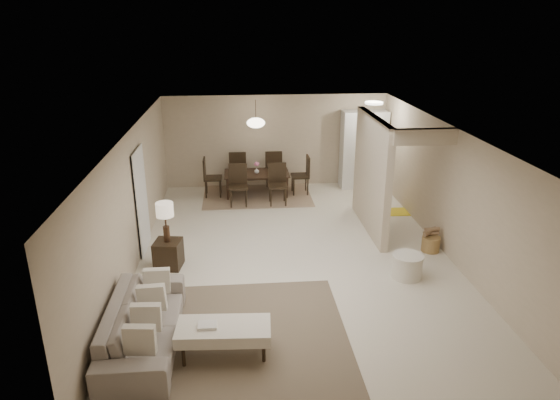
{
  "coord_description": "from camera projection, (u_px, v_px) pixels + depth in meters",
  "views": [
    {
      "loc": [
        -1.06,
        -8.77,
        4.42
      ],
      "look_at": [
        -0.25,
        0.38,
        1.05
      ],
      "focal_mm": 32.0,
      "sensor_mm": 36.0,
      "label": 1
    }
  ],
  "objects": [
    {
      "name": "pendant_light",
      "position": [
        256.0,
        123.0,
        12.56
      ],
      "size": [
        0.46,
        0.46,
        0.71
      ],
      "color": "#402B1B",
      "rests_on": "ceiling"
    },
    {
      "name": "ottoman_bench",
      "position": [
        224.0,
        331.0,
        6.84
      ],
      "size": [
        1.32,
        0.66,
        0.46
      ],
      "rotation": [
        0.0,
        0.0,
        -0.06
      ],
      "color": "beige",
      "rests_on": "living_rug"
    },
    {
      "name": "table_lamp",
      "position": [
        165.0,
        213.0,
        9.03
      ],
      "size": [
        0.32,
        0.32,
        0.76
      ],
      "color": "#402B1B",
      "rests_on": "side_table"
    },
    {
      "name": "partition",
      "position": [
        372.0,
        174.0,
        10.7
      ],
      "size": [
        0.15,
        2.5,
        2.5
      ],
      "primitive_type": "cube",
      "color": "#BAA88C",
      "rests_on": "floor"
    },
    {
      "name": "yellow_mat",
      "position": [
        393.0,
        212.0,
        12.04
      ],
      "size": [
        0.9,
        0.57,
        0.01
      ],
      "primitive_type": "cube",
      "rotation": [
        0.0,
        0.0,
        -0.04
      ],
      "color": "yellow",
      "rests_on": "floor"
    },
    {
      "name": "back_wall",
      "position": [
        276.0,
        141.0,
        13.59
      ],
      "size": [
        6.0,
        0.0,
        6.0
      ],
      "primitive_type": "plane",
      "rotation": [
        1.57,
        0.0,
        0.0
      ],
      "color": "#BAA88C",
      "rests_on": "floor"
    },
    {
      "name": "vase",
      "position": [
        257.0,
        171.0,
        13.0
      ],
      "size": [
        0.13,
        0.13,
        0.14
      ],
      "primitive_type": "imported",
      "rotation": [
        0.0,
        0.0,
        0.01
      ],
      "color": "white",
      "rests_on": "dining_table"
    },
    {
      "name": "living_rug",
      "position": [
        239.0,
        340.0,
        7.26
      ],
      "size": [
        3.2,
        3.2,
        0.01
      ],
      "primitive_type": "cube",
      "color": "brown",
      "rests_on": "floor"
    },
    {
      "name": "dining_chairs",
      "position": [
        257.0,
        176.0,
        13.05
      ],
      "size": [
        2.74,
        1.98,
        1.02
      ],
      "color": "black",
      "rests_on": "dining_rug"
    },
    {
      "name": "dining_table",
      "position": [
        257.0,
        184.0,
        13.12
      ],
      "size": [
        1.69,
        0.94,
        0.59
      ],
      "primitive_type": "imported",
      "rotation": [
        0.0,
        0.0,
        -0.0
      ],
      "color": "black",
      "rests_on": "dining_rug"
    },
    {
      "name": "left_wall",
      "position": [
        133.0,
        201.0,
        9.13
      ],
      "size": [
        0.0,
        9.0,
        9.0
      ],
      "primitive_type": "plane",
      "rotation": [
        1.57,
        0.0,
        1.57
      ],
      "color": "#BAA88C",
      "rests_on": "floor"
    },
    {
      "name": "round_pouf",
      "position": [
        407.0,
        266.0,
        8.96
      ],
      "size": [
        0.56,
        0.56,
        0.43
      ],
      "primitive_type": "cylinder",
      "color": "beige",
      "rests_on": "floor"
    },
    {
      "name": "right_wall",
      "position": [
        449.0,
        192.0,
        9.63
      ],
      "size": [
        0.0,
        9.0,
        9.0
      ],
      "primitive_type": "plane",
      "rotation": [
        1.57,
        0.0,
        -1.57
      ],
      "color": "#BAA88C",
      "rests_on": "floor"
    },
    {
      "name": "flush_light",
      "position": [
        374.0,
        103.0,
        12.15
      ],
      "size": [
        0.44,
        0.44,
        0.05
      ],
      "primitive_type": "cylinder",
      "color": "white",
      "rests_on": "ceiling"
    },
    {
      "name": "sofa",
      "position": [
        144.0,
        324.0,
        7.03
      ],
      "size": [
        2.4,
        0.95,
        0.7
      ],
      "primitive_type": "imported",
      "rotation": [
        0.0,
        0.0,
        1.57
      ],
      "color": "gray",
      "rests_on": "floor"
    },
    {
      "name": "pantry_cabinet",
      "position": [
        363.0,
        149.0,
        13.52
      ],
      "size": [
        1.2,
        0.55,
        2.1
      ],
      "primitive_type": "cube",
      "color": "silver",
      "rests_on": "floor"
    },
    {
      "name": "floor",
      "position": [
        294.0,
        256.0,
        9.81
      ],
      "size": [
        9.0,
        9.0,
        0.0
      ],
      "primitive_type": "plane",
      "color": "beige",
      "rests_on": "ground"
    },
    {
      "name": "dining_rug",
      "position": [
        257.0,
        194.0,
        13.22
      ],
      "size": [
        2.8,
        2.1,
        0.01
      ],
      "primitive_type": "cube",
      "color": "#816950",
      "rests_on": "floor"
    },
    {
      "name": "side_table",
      "position": [
        168.0,
        254.0,
        9.31
      ],
      "size": [
        0.55,
        0.55,
        0.52
      ],
      "primitive_type": "cube",
      "rotation": [
        0.0,
        0.0,
        -0.16
      ],
      "color": "black",
      "rests_on": "floor"
    },
    {
      "name": "doorway",
      "position": [
        141.0,
        202.0,
        9.78
      ],
      "size": [
        0.04,
        0.9,
        2.04
      ],
      "primitive_type": "cube",
      "color": "black",
      "rests_on": "floor"
    },
    {
      "name": "ceiling",
      "position": [
        296.0,
        131.0,
        8.95
      ],
      "size": [
        9.0,
        9.0,
        0.0
      ],
      "primitive_type": "plane",
      "rotation": [
        3.14,
        0.0,
        0.0
      ],
      "color": "white",
      "rests_on": "back_wall"
    },
    {
      "name": "wicker_basket",
      "position": [
        431.0,
        244.0,
        9.98
      ],
      "size": [
        0.47,
        0.47,
        0.31
      ],
      "primitive_type": "cylinder",
      "rotation": [
        0.0,
        0.0,
        0.37
      ],
      "color": "brown",
      "rests_on": "floor"
    }
  ]
}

